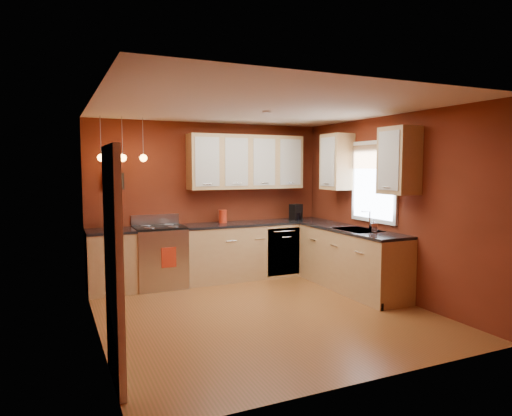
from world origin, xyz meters
name	(u,v)px	position (x,y,z in m)	size (l,w,h in m)	color
floor	(263,312)	(0.00, 0.00, 0.00)	(4.20, 4.20, 0.00)	brown
ceiling	(263,108)	(0.00, 0.00, 2.60)	(4.00, 4.20, 0.02)	silver
wall_back	(210,201)	(0.00, 2.10, 1.30)	(4.00, 0.02, 2.60)	maroon
wall_front	(368,234)	(0.00, -2.10, 1.30)	(4.00, 0.02, 2.60)	maroon
wall_left	(96,219)	(-2.00, 0.00, 1.30)	(0.02, 4.20, 2.60)	maroon
wall_right	(388,206)	(2.00, 0.00, 1.30)	(0.02, 4.20, 2.60)	maroon
base_cabinets_back_left	(111,262)	(-1.65, 1.80, 0.45)	(0.70, 0.60, 0.90)	tan
base_cabinets_back_right	(256,250)	(0.73, 1.80, 0.45)	(2.54, 0.60, 0.90)	tan
base_cabinets_right	(351,260)	(1.70, 0.45, 0.45)	(0.60, 2.10, 0.90)	tan
counter_back_left	(110,231)	(-1.65, 1.80, 0.92)	(0.70, 0.62, 0.04)	black
counter_back_right	(256,223)	(0.73, 1.80, 0.92)	(2.54, 0.62, 0.04)	black
counter_right	(352,230)	(1.70, 0.45, 0.92)	(0.62, 2.10, 0.04)	black
gas_range	(160,256)	(-0.92, 1.80, 0.48)	(0.76, 0.64, 1.11)	#AFAFB4
dishwasher_front	(284,252)	(1.10, 1.51, 0.45)	(0.60, 0.02, 0.80)	#AFAFB4
sink	(358,231)	(1.70, 0.30, 0.92)	(0.50, 0.70, 0.33)	gray
window	(374,179)	(1.97, 0.30, 1.69)	(0.06, 1.02, 1.22)	white
door_left_wall	(114,266)	(-1.97, -1.20, 1.03)	(0.12, 0.82, 2.05)	white
upper_cabinets_back	(246,162)	(0.60, 1.93, 1.95)	(2.00, 0.35, 0.90)	tan
upper_cabinets_right	(365,161)	(1.82, 0.32, 1.95)	(0.35, 1.95, 0.90)	tan
wall_picture	(113,181)	(-1.55, 2.08, 1.65)	(0.32, 0.03, 0.26)	black
pendant_lights	(123,157)	(-1.45, 1.75, 2.01)	(0.71, 0.11, 0.66)	gray
red_canister	(223,216)	(0.17, 1.92, 1.05)	(0.14, 0.14, 0.22)	#B42913
red_vase	(111,224)	(-1.63, 1.83, 1.02)	(0.10, 0.10, 0.17)	#B42913
flowers	(111,212)	(-1.63, 1.83, 1.20)	(0.12, 0.12, 0.22)	#B42913
coffee_maker	(296,213)	(1.50, 1.81, 1.07)	(0.23, 0.22, 0.27)	black
soap_pump	(374,225)	(1.76, 0.02, 1.03)	(0.09, 0.09, 0.19)	silver
dish_towel	(169,257)	(-0.86, 1.47, 0.52)	(0.22, 0.02, 0.30)	#B42913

